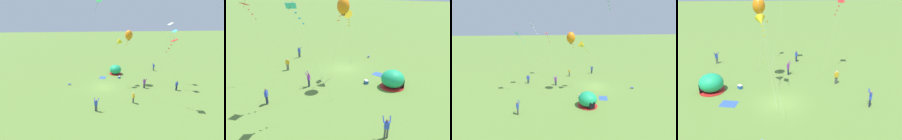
{
  "view_description": "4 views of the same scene",
  "coord_description": "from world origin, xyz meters",
  "views": [
    {
      "loc": [
        29.93,
        -2.36,
        11.96
      ],
      "look_at": [
        2.37,
        1.27,
        3.88
      ],
      "focal_mm": 28.0,
      "sensor_mm": 36.0,
      "label": 1
    },
    {
      "loc": [
        -11.19,
        27.35,
        11.37
      ],
      "look_at": [
        -1.3,
        5.0,
        1.74
      ],
      "focal_mm": 35.0,
      "sensor_mm": 36.0,
      "label": 2
    },
    {
      "loc": [
        -29.77,
        9.34,
        11.36
      ],
      "look_at": [
        -0.05,
        5.85,
        3.38
      ],
      "focal_mm": 28.0,
      "sensor_mm": 36.0,
      "label": 3
    },
    {
      "loc": [
        -1.11,
        -19.65,
        11.35
      ],
      "look_at": [
        1.12,
        1.54,
        2.95
      ],
      "focal_mm": 35.0,
      "sensor_mm": 36.0,
      "label": 4
    }
  ],
  "objects": [
    {
      "name": "ground_plane",
      "position": [
        0.0,
        0.0,
        0.0
      ],
      "size": [
        300.0,
        300.0,
        0.0
      ],
      "primitive_type": "plane",
      "color": "olive"
    },
    {
      "name": "popup_tent",
      "position": [
        -7.6,
        3.37,
        1.0
      ],
      "size": [
        2.81,
        2.81,
        2.1
      ],
      "color": "#1EAD6B",
      "rests_on": "ground"
    },
    {
      "name": "picnic_blanket",
      "position": [
        -5.28,
        0.25,
        0.01
      ],
      "size": [
        1.96,
        1.67,
        0.01
      ],
      "primitive_type": "cube",
      "rotation": [
        0.0,
        0.0,
        -0.24
      ],
      "color": "#3359A5",
      "rests_on": "ground"
    },
    {
      "name": "cooler_box",
      "position": [
        -4.52,
        3.7,
        0.22
      ],
      "size": [
        0.63,
        0.64,
        0.44
      ],
      "color": "#2659B2",
      "rests_on": "ground"
    },
    {
      "name": "toddler_crawling",
      "position": [
        -1.83,
        -6.27,
        0.18
      ],
      "size": [
        0.27,
        0.55,
        0.32
      ],
      "color": "blue",
      "rests_on": "ground"
    },
    {
      "name": "person_arms_raised",
      "position": [
        8.69,
        -1.72,
        1.0
      ],
      "size": [
        0.63,
        0.72,
        1.89
      ],
      "color": "#1E2347",
      "rests_on": "ground"
    },
    {
      "name": "person_near_tent",
      "position": [
        3.26,
        12.51,
        0.96
      ],
      "size": [
        0.35,
        0.56,
        1.72
      ],
      "color": "#1E2347",
      "rests_on": "ground"
    },
    {
      "name": "person_watching_sky",
      "position": [
        1.48,
        7.27,
        1.0
      ],
      "size": [
        0.53,
        0.67,
        1.89
      ],
      "color": "#1E2347",
      "rests_on": "ground"
    },
    {
      "name": "person_strolling",
      "position": [
        -8.92,
        12.86,
        1.0
      ],
      "size": [
        0.72,
        0.62,
        1.89
      ],
      "color": "#4C4C51",
      "rests_on": "ground"
    },
    {
      "name": "person_far_back",
      "position": [
        7.0,
        3.84,
        0.96
      ],
      "size": [
        0.58,
        0.32,
        1.72
      ],
      "color": "#4C4C51",
      "rests_on": "ground"
    },
    {
      "name": "kite_yellow",
      "position": [
        -1.73,
        3.01,
        7.89
      ],
      "size": [
        2.0,
        5.99,
        8.59
      ],
      "color": "silver",
      "rests_on": "ground"
    },
    {
      "name": "kite_cyan",
      "position": [
        -1.28,
        13.21,
        9.48
      ],
      "size": [
        1.81,
        4.65,
        10.2
      ],
      "color": "silver",
      "rests_on": "ground"
    },
    {
      "name": "kite_orange",
      "position": [
        -1.91,
        4.96,
        9.18
      ],
      "size": [
        2.99,
        2.15,
        10.09
      ],
      "color": "silver",
      "rests_on": "ground"
    },
    {
      "name": "kite_red",
      "position": [
        8.28,
        8.52,
        8.97
      ],
      "size": [
        2.81,
        1.93,
        9.74
      ],
      "color": "silver",
      "rests_on": "ground"
    }
  ]
}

